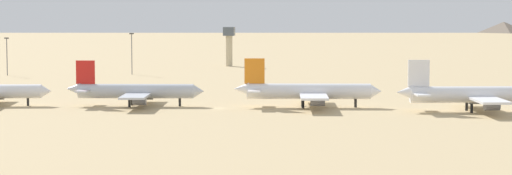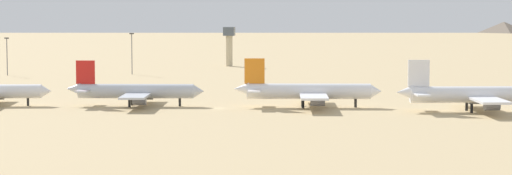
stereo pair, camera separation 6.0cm
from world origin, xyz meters
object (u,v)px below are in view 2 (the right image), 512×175
parked_jet_orange_4 (307,91)px  control_tower (229,43)px  parked_jet_white_5 (474,95)px  parked_jet_red_3 (135,91)px  light_pole_west (132,51)px  light_pole_mid (7,54)px

parked_jet_orange_4 → control_tower: control_tower is taller
control_tower → parked_jet_white_5: bearing=-63.3°
parked_jet_red_3 → parked_jet_orange_4: bearing=-2.3°
parked_jet_orange_4 → parked_jet_white_5: parked_jet_white_5 is taller
parked_jet_red_3 → parked_jet_white_5: (95.61, -3.59, 0.35)m
control_tower → light_pole_west: control_tower is taller
parked_jet_orange_4 → light_pole_mid: light_pole_mid is taller
parked_jet_red_3 → parked_jet_orange_4: parked_jet_orange_4 is taller
control_tower → parked_jet_red_3: bearing=-90.5°
light_pole_west → light_pole_mid: (-49.67, -11.90, -0.85)m
parked_jet_red_3 → control_tower: size_ratio=2.15×
parked_jet_white_5 → light_pole_mid: size_ratio=2.75×
light_pole_mid → parked_jet_red_3: bearing=-54.5°
parked_jet_white_5 → light_pole_west: size_ratio=2.49×
light_pole_west → parked_jet_orange_4: bearing=-56.6°
parked_jet_orange_4 → light_pole_mid: 171.25m
parked_jet_red_3 → control_tower: bearing=84.3°
parked_jet_red_3 → parked_jet_white_5: size_ratio=0.93×
parked_jet_orange_4 → parked_jet_white_5: size_ratio=0.98×
parked_jet_orange_4 → parked_jet_red_3: bearing=177.3°
light_pole_west → control_tower: bearing=60.4°
control_tower → light_pole_west: size_ratio=1.07×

